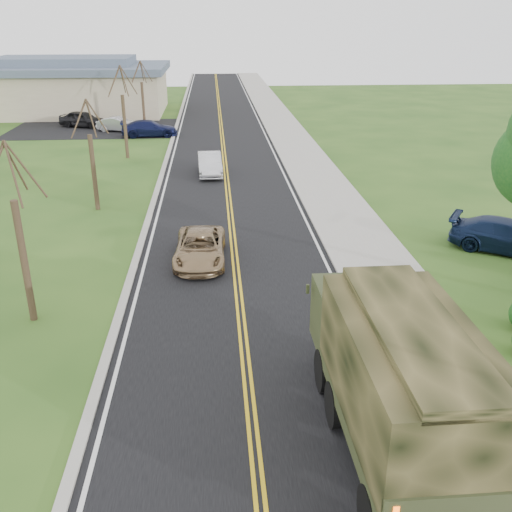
{
  "coord_description": "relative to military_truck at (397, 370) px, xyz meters",
  "views": [
    {
      "loc": [
        -0.77,
        -7.47,
        9.45
      ],
      "look_at": [
        0.59,
        10.68,
        1.8
      ],
      "focal_mm": 40.0,
      "sensor_mm": 36.0,
      "label": 1
    }
  ],
  "objects": [
    {
      "name": "commercial_building",
      "position": [
        -19.19,
        52.92,
        0.54
      ],
      "size": [
        25.5,
        21.5,
        5.65
      ],
      "color": "tan",
      "rests_on": "ground"
    },
    {
      "name": "lot_car_silver",
      "position": [
        -12.35,
        41.52,
        -1.52
      ],
      "size": [
        4.04,
        2.36,
        1.26
      ],
      "primitive_type": "imported",
      "rotation": [
        0.0,
        0.0,
        1.28
      ],
      "color": "#B6B6BB",
      "rests_on": "ground"
    },
    {
      "name": "road",
      "position": [
        -3.2,
        36.95,
        -2.14
      ],
      "size": [
        8.0,
        120.0,
        0.01
      ],
      "primitive_type": "cube",
      "color": "black",
      "rests_on": "ground"
    },
    {
      "name": "suv_champagne",
      "position": [
        -4.64,
        11.5,
        -1.53
      ],
      "size": [
        2.19,
        4.49,
        1.23
      ],
      "primitive_type": "imported",
      "rotation": [
        0.0,
        0.0,
        -0.03
      ],
      "color": "#907451",
      "rests_on": "ground"
    },
    {
      "name": "lot_car_navy",
      "position": [
        -9.38,
        38.95,
        -1.46
      ],
      "size": [
        4.85,
        2.29,
        1.37
      ],
      "primitive_type": "imported",
      "rotation": [
        0.0,
        0.0,
        1.65
      ],
      "color": "#10153C",
      "rests_on": "ground"
    },
    {
      "name": "bare_tree_b",
      "position": [
        -10.2,
        18.95,
        0.33
      ],
      "size": [
        1.83,
        2.14,
        5.73
      ],
      "color": "#38281C",
      "rests_on": "ground"
    },
    {
      "name": "military_truck",
      "position": [
        0.0,
        0.0,
        0.0
      ],
      "size": [
        2.7,
        7.54,
        3.75
      ],
      "rotation": [
        0.0,
        0.0,
        0.01
      ],
      "color": "black",
      "rests_on": "ground"
    },
    {
      "name": "sidewalk_right",
      "position": [
        2.7,
        36.95,
        -2.09
      ],
      "size": [
        3.2,
        120.0,
        0.1
      ],
      "primitive_type": "cube",
      "color": "#9E998E",
      "rests_on": "ground"
    },
    {
      "name": "curb_right",
      "position": [
        0.95,
        36.95,
        -2.08
      ],
      "size": [
        0.3,
        120.0,
        0.12
      ],
      "primitive_type": "cube",
      "color": "#9E998E",
      "rests_on": "ground"
    },
    {
      "name": "bare_tree_a",
      "position": [
        -10.2,
        6.95,
        0.48
      ],
      "size": [
        1.93,
        2.26,
        6.08
      ],
      "color": "#38281C",
      "rests_on": "ground"
    },
    {
      "name": "curb_left",
      "position": [
        -7.35,
        36.95,
        -2.09
      ],
      "size": [
        0.3,
        120.0,
        0.1
      ],
      "primitive_type": "cube",
      "color": "#9E998E",
      "rests_on": "ground"
    },
    {
      "name": "bare_tree_d",
      "position": [
        -10.2,
        42.95,
        0.41
      ],
      "size": [
        1.88,
        2.2,
        5.91
      ],
      "color": "#38281C",
      "rests_on": "ground"
    },
    {
      "name": "sedan_silver",
      "position": [
        -4.24,
        25.78,
        -1.45
      ],
      "size": [
        1.65,
        4.25,
        1.38
      ],
      "primitive_type": "imported",
      "rotation": [
        0.0,
        0.0,
        0.05
      ],
      "color": "silver",
      "rests_on": "ground"
    },
    {
      "name": "bare_tree_c",
      "position": [
        -10.2,
        30.95,
        0.63
      ],
      "size": [
        2.04,
        2.39,
        6.42
      ],
      "color": "#38281C",
      "rests_on": "ground"
    },
    {
      "name": "lot_car_dark",
      "position": [
        -15.94,
        43.87,
        -1.4
      ],
      "size": [
        4.68,
        3.16,
        1.48
      ],
      "primitive_type": "imported",
      "rotation": [
        0.0,
        0.0,
        1.21
      ],
      "color": "black",
      "rests_on": "ground"
    },
    {
      "name": "pickup_navy",
      "position": [
        8.62,
        11.6,
        -1.44
      ],
      "size": [
        5.13,
        4.29,
        1.41
      ],
      "primitive_type": "imported",
      "rotation": [
        0.0,
        0.0,
        0.99
      ],
      "color": "#0F1B39",
      "rests_on": "ground"
    }
  ]
}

